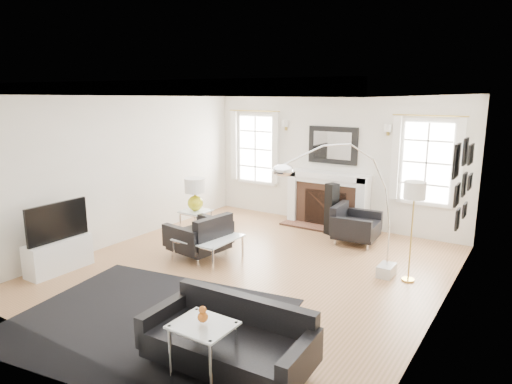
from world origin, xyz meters
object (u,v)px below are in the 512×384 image
Objects in this scene: sofa at (230,341)px; coffee_table at (209,239)px; armchair_left at (201,237)px; armchair_right at (353,226)px; fireplace at (327,200)px; arc_floor_lamp at (337,205)px; gourd_lamp at (195,192)px.

sofa is 1.98× the size of coffee_table.
armchair_left is 2.79m from armchair_right.
armchair_left is (-2.27, 2.30, 0.04)m from sofa.
armchair_right is (-0.42, 4.39, 0.02)m from sofa.
fireplace is 0.82× the size of arc_floor_lamp.
armchair_left is at bearing 169.67° from coffee_table.
arc_floor_lamp is (2.06, 0.39, 0.77)m from coffee_table.
armchair_left reaches higher than coffee_table.
fireplace reaches higher than armchair_right.
armchair_right is 2.70m from coffee_table.
arc_floor_lamp is at bearing 10.59° from coffee_table.
arc_floor_lamp is at bearing 8.91° from armchair_left.
coffee_table is 2.24m from arc_floor_lamp.
arc_floor_lamp is at bearing -77.23° from armchair_right.
gourd_lamp is at bearing -129.42° from fireplace.
fireplace reaches higher than coffee_table.
arc_floor_lamp is at bearing 90.54° from sofa.
fireplace is 1.94× the size of coffee_table.
gourd_lamp is at bearing 135.43° from armchair_left.
gourd_lamp is (-3.00, 3.01, 0.59)m from sofa.
coffee_table is (-2.09, 2.26, 0.06)m from sofa.
fireplace is 2.74m from gourd_lamp.
armchair_right is 0.44× the size of arc_floor_lamp.
fireplace reaches higher than armchair_left.
armchair_right reaches higher than sofa.
fireplace is 2.77× the size of gourd_lamp.
gourd_lamp is at bearing 173.12° from arc_floor_lamp.
coffee_table is (-1.67, -2.12, 0.04)m from armchair_right.
sofa is at bearing -89.46° from arc_floor_lamp.
armchair_left is 1.14× the size of coffee_table.
arc_floor_lamp is (2.97, -0.36, 0.23)m from gourd_lamp.
sofa is 4.29m from gourd_lamp.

